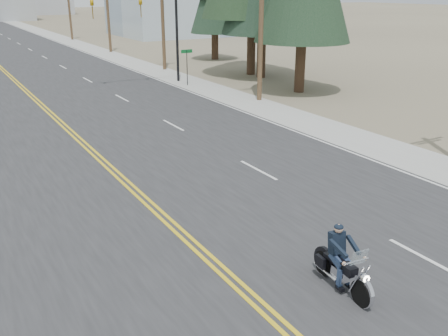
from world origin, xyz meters
TOP-DOWN VIEW (x-y plane):
  - sidewalk_right at (11.50, 70.00)m, footprint 3.00×200.00m
  - traffic_mast_right at (8.98, 32.00)m, footprint 7.10×0.26m
  - street_sign at (10.80, 30.00)m, footprint 0.90×0.06m
  - utility_pole_b at (12.50, 23.00)m, footprint 2.20×0.30m
  - utility_pole_c at (12.50, 38.00)m, footprint 2.20×0.30m
  - motorcyclist at (2.07, 4.13)m, footprint 1.09×2.13m

SIDE VIEW (x-z plane):
  - sidewalk_right at x=11.50m, z-range 0.00..0.01m
  - motorcyclist at x=2.07m, z-range 0.00..1.60m
  - street_sign at x=10.80m, z-range 0.49..3.12m
  - traffic_mast_right at x=8.98m, z-range 1.44..8.44m
  - utility_pole_c at x=12.50m, z-range 0.23..11.23m
  - utility_pole_b at x=12.50m, z-range 0.23..11.73m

